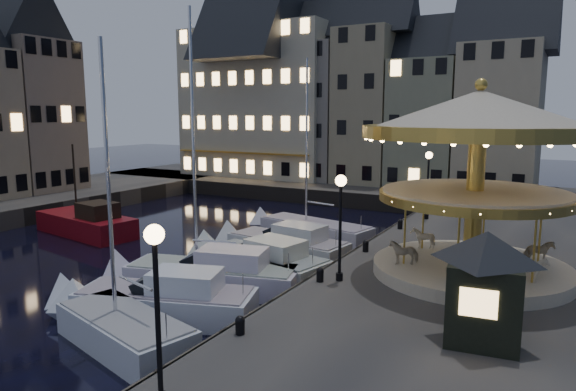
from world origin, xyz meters
The scene contains 29 objects.
ground centered at (0.00, 0.00, 0.00)m, with size 160.00×160.00×0.00m, color black.
quay_east centered at (14.00, 6.00, 0.65)m, with size 16.00×56.00×1.30m, color #474442.
quay_north centered at (-8.00, 28.00, 0.65)m, with size 44.00×12.00×1.30m, color #474442.
quaywall_e centered at (6.00, 6.00, 0.65)m, with size 0.15×44.00×1.30m, color #47423A.
quaywall_n centered at (-6.00, 22.00, 0.65)m, with size 48.00×0.15×1.30m, color #47423A.
streetlamp_a centered at (7.20, -9.00, 4.02)m, with size 0.44×0.44×4.17m.
streetlamp_b centered at (7.20, 1.00, 4.02)m, with size 0.44×0.44×4.17m.
streetlamp_c centered at (7.20, 14.50, 4.02)m, with size 0.44×0.44×4.17m.
bollard_a centered at (6.60, -5.00, 1.60)m, with size 0.30×0.30×0.57m.
bollard_b centered at (6.60, 0.50, 1.60)m, with size 0.30×0.30×0.57m.
bollard_c centered at (6.60, 5.50, 1.60)m, with size 0.30×0.30×0.57m.
bollard_d centered at (6.60, 11.00, 1.60)m, with size 0.30×0.30×0.57m.
townhouse_na centered at (-19.50, 30.00, 7.78)m, with size 5.50×8.00×12.80m.
townhouse_nb centered at (-14.05, 30.00, 8.28)m, with size 6.16×8.00×13.80m.
townhouse_nc centered at (-8.00, 30.00, 8.78)m, with size 6.82×8.00×14.80m.
townhouse_nd centered at (-2.25, 30.00, 9.28)m, with size 5.50×8.00×15.80m.
townhouse_ne centered at (3.20, 30.00, 7.78)m, with size 6.16×8.00×12.80m.
townhouse_nf centered at (9.25, 30.00, 8.28)m, with size 6.82×8.00×13.80m.
townhouse_wc centered at (-26.00, 10.95, 8.48)m, with size 8.80×5.50×14.20m.
hotel_corner centered at (-14.00, 30.00, 9.78)m, with size 17.60×9.00×16.80m.
motorboat_a centered at (1.65, -5.25, 0.54)m, with size 6.81×3.70×11.26m.
motorboat_b centered at (1.31, -2.96, 0.64)m, with size 7.80×4.44×2.15m.
motorboat_c centered at (0.92, 0.50, 0.68)m, with size 8.73×4.29×11.61m.
motorboat_d centered at (1.85, 3.41, 0.64)m, with size 7.68×3.78×2.15m.
motorboat_e centered at (1.29, 6.74, 0.64)m, with size 7.88×3.15×2.15m.
motorboat_f centered at (0.66, 11.19, 0.53)m, with size 8.46×3.69×11.20m.
red_fishing_boat centered at (-12.18, 5.06, 0.70)m, with size 8.01×3.83×6.01m.
carousel centered at (11.59, 4.20, 6.44)m, with size 8.93×8.93×7.81m.
ticket_kiosk centered at (12.94, -1.99, 3.49)m, with size 3.14×3.14×3.68m.
Camera 1 is at (14.84, -16.89, 7.80)m, focal length 32.00 mm.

